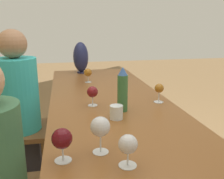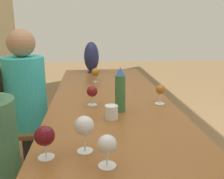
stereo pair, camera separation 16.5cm
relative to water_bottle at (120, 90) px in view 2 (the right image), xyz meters
name	(u,v)px [view 2 (the right image)]	position (x,y,z in m)	size (l,w,h in m)	color
dining_table	(112,113)	(0.17, 0.04, -0.21)	(2.53, 0.82, 0.78)	brown
water_bottle	(120,90)	(0.00, 0.00, 0.00)	(0.06, 0.06, 0.27)	#336638
water_tumbler	(111,112)	(-0.12, 0.07, -0.09)	(0.08, 0.08, 0.08)	silver
vase	(91,57)	(1.27, 0.16, 0.04)	(0.16, 0.16, 0.33)	#1E234C
wine_glass_0	(92,92)	(0.14, 0.17, -0.04)	(0.07, 0.07, 0.13)	silver
wine_glass_2	(160,90)	(0.12, -0.28, -0.04)	(0.07, 0.07, 0.13)	silver
wine_glass_3	(84,126)	(-0.48, 0.21, -0.02)	(0.08, 0.08, 0.16)	silver
wine_glass_4	(95,72)	(0.81, 0.13, -0.04)	(0.07, 0.07, 0.13)	silver
wine_glass_5	(45,136)	(-0.52, 0.37, -0.04)	(0.08, 0.08, 0.14)	silver
wine_glass_6	(107,145)	(-0.60, 0.12, -0.05)	(0.07, 0.07, 0.13)	silver
chair_far	(19,120)	(0.64, 0.80, -0.41)	(0.44, 0.44, 0.95)	brown
person_far	(28,99)	(0.64, 0.71, -0.23)	(0.34, 0.34, 1.26)	#2D2D38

